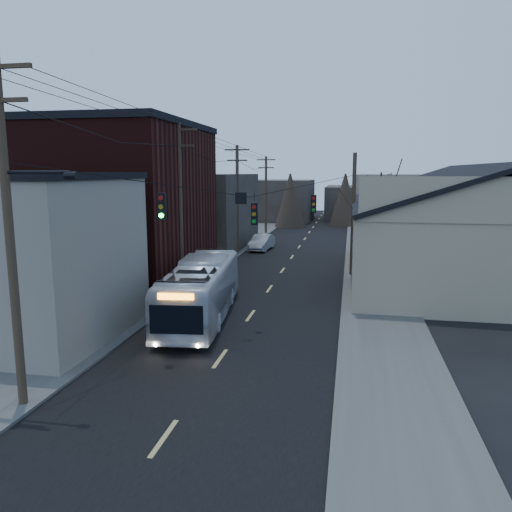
{
  "coord_description": "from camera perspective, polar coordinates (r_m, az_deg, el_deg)",
  "views": [
    {
      "loc": [
        4.84,
        -9.93,
        7.21
      ],
      "look_at": [
        0.18,
        14.55,
        3.0
      ],
      "focal_mm": 35.0,
      "sensor_mm": 36.0,
      "label": 1
    }
  ],
  "objects": [
    {
      "name": "sidewalk_right",
      "position": [
        40.6,
        12.95,
        -0.8
      ],
      "size": [
        4.0,
        110.0,
        0.12
      ],
      "primitive_type": "cube",
      "color": "#474744",
      "rests_on": "ground"
    },
    {
      "name": "building_brick",
      "position": [
        33.48,
        -15.63,
        5.45
      ],
      "size": [
        10.0,
        12.0,
        10.0
      ],
      "primitive_type": "cube",
      "color": "black",
      "rests_on": "ground"
    },
    {
      "name": "bus",
      "position": [
        24.78,
        -6.3,
        -3.87
      ],
      "size": [
        3.62,
        10.74,
        2.93
      ],
      "primitive_type": "imported",
      "rotation": [
        0.0,
        0.0,
        3.25
      ],
      "color": "silver",
      "rests_on": "ground"
    },
    {
      "name": "road_surface",
      "position": [
        40.86,
        3.8,
        -0.58
      ],
      "size": [
        9.0,
        110.0,
        0.02
      ],
      "primitive_type": "cube",
      "color": "black",
      "rests_on": "ground"
    },
    {
      "name": "ground",
      "position": [
        13.19,
        -13.9,
        -23.84
      ],
      "size": [
        160.0,
        160.0,
        0.0
      ],
      "primitive_type": "plane",
      "color": "black",
      "rests_on": "ground"
    },
    {
      "name": "building_left_far",
      "position": [
        48.26,
        -6.57,
        5.12
      ],
      "size": [
        9.0,
        14.0,
        7.0
      ],
      "primitive_type": "cube",
      "color": "#2F2B26",
      "rests_on": "ground"
    },
    {
      "name": "parked_car",
      "position": [
        46.43,
        0.67,
        1.56
      ],
      "size": [
        1.94,
        4.51,
        1.44
      ],
      "primitive_type": "imported",
      "rotation": [
        0.0,
        0.0,
        -0.1
      ],
      "color": "#9EA1A5",
      "rests_on": "ground"
    },
    {
      "name": "sidewalk_left",
      "position": [
        42.12,
        -5.0,
        -0.22
      ],
      "size": [
        4.0,
        110.0,
        0.12
      ],
      "primitive_type": "cube",
      "color": "#474744",
      "rests_on": "ground"
    },
    {
      "name": "building_clapboard",
      "position": [
        23.74,
        -25.06,
        -0.31
      ],
      "size": [
        8.0,
        8.0,
        7.0
      ],
      "primitive_type": "cube",
      "color": "gray",
      "rests_on": "ground"
    },
    {
      "name": "warehouse",
      "position": [
        36.15,
        23.73,
        1.61
      ],
      "size": [
        16.16,
        20.6,
        7.73
      ],
      "color": "gray",
      "rests_on": "ground"
    },
    {
      "name": "building_far_left",
      "position": [
        75.83,
        2.56,
        6.4
      ],
      "size": [
        10.0,
        12.0,
        6.0
      ],
      "primitive_type": "cube",
      "color": "#2F2B26",
      "rests_on": "ground"
    },
    {
      "name": "utility_lines",
      "position": [
        35.06,
        -2.37,
        5.89
      ],
      "size": [
        11.24,
        45.28,
        10.5
      ],
      "color": "#382B1E",
      "rests_on": "ground"
    },
    {
      "name": "bare_tree",
      "position": [
        30.19,
        13.86,
        2.44
      ],
      "size": [
        0.4,
        0.4,
        7.2
      ],
      "primitive_type": "cone",
      "color": "black",
      "rests_on": "ground"
    },
    {
      "name": "building_far_right",
      "position": [
        80.1,
        12.37,
        6.0
      ],
      "size": [
        12.0,
        14.0,
        5.0
      ],
      "primitive_type": "cube",
      "color": "#2F2B26",
      "rests_on": "ground"
    }
  ]
}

